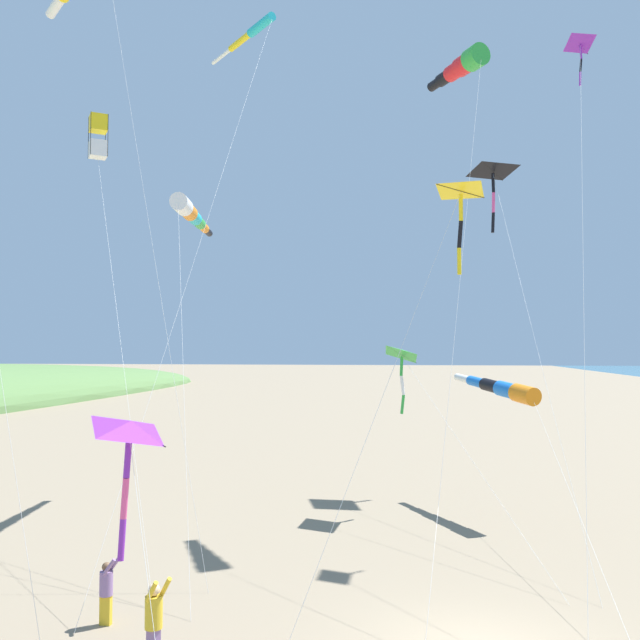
# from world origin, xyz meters

# --- Properties ---
(person_adult_flyer) EXTENTS (0.60, 0.56, 1.68)m
(person_adult_flyer) POSITION_xyz_m (-5.92, -1.72, 0.91)
(person_adult_flyer) COLOR #8E6B9E
(person_adult_flyer) RESTS_ON ground_plane
(person_child_green_jacket) EXTENTS (0.43, 0.34, 1.45)m
(person_child_green_jacket) POSITION_xyz_m (-7.76, -0.06, 0.79)
(person_child_green_jacket) COLOR gold
(person_child_green_jacket) RESTS_ON ground_plane
(kite_delta_black_fish_shape) EXTENTS (2.51, 15.55, 14.43)m
(kite_delta_black_fish_shape) POSITION_xyz_m (1.61, 17.32, 13.99)
(kite_delta_black_fish_shape) COLOR black
(kite_delta_black_fish_shape) RESTS_ON ground_plane
(kite_windsock_purple_drifting) EXTENTS (2.25, 12.89, 16.56)m
(kite_windsock_purple_drifting) POSITION_xyz_m (0.10, 10.70, 16.14)
(kite_windsock_purple_drifting) COLOR green
(kite_windsock_purple_drifting) RESTS_ON ground_plane
(kite_windsock_magenta_far_left) EXTENTS (5.02, 14.35, 11.44)m
(kite_windsock_magenta_far_left) POSITION_xyz_m (-10.14, 10.64, 11.12)
(kite_windsock_magenta_far_left) COLOR white
(kite_windsock_magenta_far_left) RESTS_ON ground_plane
(kite_delta_green_low_center) EXTENTS (2.76, 3.56, 4.73)m
(kite_delta_green_low_center) POSITION_xyz_m (-6.42, -1.73, 4.32)
(kite_delta_green_low_center) COLOR purple
(kite_delta_green_low_center) RESTS_ON ground_plane
(kite_box_white_trailing) EXTENTS (6.92, 9.28, 14.91)m
(kite_box_white_trailing) POSITION_xyz_m (-13.57, 9.72, 14.07)
(kite_box_white_trailing) COLOR yellow
(kite_box_white_trailing) RESTS_ON ground_plane
(kite_windsock_teal_far_right) EXTENTS (4.54, 20.44, 21.46)m
(kite_windsock_teal_far_right) POSITION_xyz_m (-9.75, 17.00, 21.20)
(kite_windsock_teal_far_right) COLOR #1EB7C6
(kite_windsock_teal_far_right) RESTS_ON ground_plane
(kite_windsock_long_streamer_left) EXTENTS (3.06, 16.32, 4.97)m
(kite_windsock_long_streamer_left) POSITION_xyz_m (1.46, 11.69, 4.50)
(kite_windsock_long_streamer_left) COLOR orange
(kite_windsock_long_streamer_left) RESTS_ON ground_plane
(kite_delta_red_high_left) EXTENTS (3.94, 5.09, 9.47)m
(kite_delta_red_high_left) POSITION_xyz_m (-0.21, 0.72, 9.22)
(kite_delta_red_high_left) COLOR yellow
(kite_delta_red_high_left) RESTS_ON ground_plane
(kite_delta_rainbow_low_near) EXTENTS (5.16, 9.10, 6.14)m
(kite_delta_rainbow_low_near) POSITION_xyz_m (-2.10, 11.10, 5.73)
(kite_delta_rainbow_low_near) COLOR green
(kite_delta_rainbow_low_near) RESTS_ON ground_plane
(kite_delta_striped_overhead) EXTENTS (2.88, 12.20, 16.59)m
(kite_delta_striped_overhead) POSITION_xyz_m (4.03, 9.88, 16.16)
(kite_delta_striped_overhead) COLOR purple
(kite_delta_striped_overhead) RESTS_ON ground_plane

